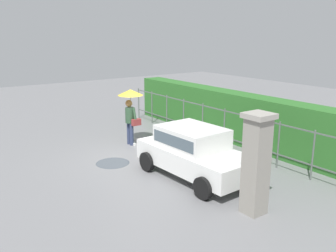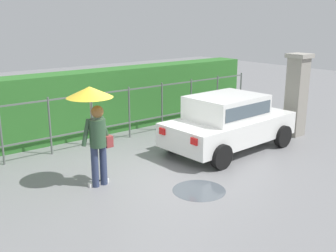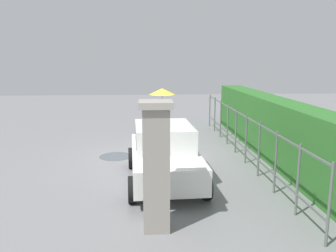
# 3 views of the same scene
# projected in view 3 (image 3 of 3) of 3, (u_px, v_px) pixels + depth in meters

# --- Properties ---
(ground_plane) EXTENTS (40.00, 40.00, 0.00)m
(ground_plane) POSITION_uv_depth(u_px,v_px,m) (150.00, 155.00, 11.41)
(ground_plane) COLOR slate
(car) EXTENTS (3.80, 2.00, 1.48)m
(car) POSITION_uv_depth(u_px,v_px,m) (164.00, 151.00, 8.85)
(car) COLOR white
(car) RESTS_ON ground
(pedestrian) EXTENTS (0.94, 0.94, 2.10)m
(pedestrian) POSITION_uv_depth(u_px,v_px,m) (161.00, 104.00, 12.50)
(pedestrian) COLOR #2D3856
(pedestrian) RESTS_ON ground
(gate_pillar) EXTENTS (0.60, 0.60, 2.42)m
(gate_pillar) POSITION_uv_depth(u_px,v_px,m) (156.00, 165.00, 6.22)
(gate_pillar) COLOR gray
(gate_pillar) RESTS_ON ground
(fence_section) EXTENTS (10.88, 0.05, 1.50)m
(fence_section) POSITION_uv_depth(u_px,v_px,m) (241.00, 133.00, 10.97)
(fence_section) COLOR #59605B
(fence_section) RESTS_ON ground
(hedge_row) EXTENTS (11.83, 0.90, 1.90)m
(hedge_row) POSITION_uv_depth(u_px,v_px,m) (274.00, 128.00, 11.02)
(hedge_row) COLOR #2D6B28
(hedge_row) RESTS_ON ground
(puddle_near) EXTENTS (1.10, 1.10, 0.00)m
(puddle_near) POSITION_uv_depth(u_px,v_px,m) (116.00, 156.00, 11.25)
(puddle_near) COLOR #4C545B
(puddle_near) RESTS_ON ground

